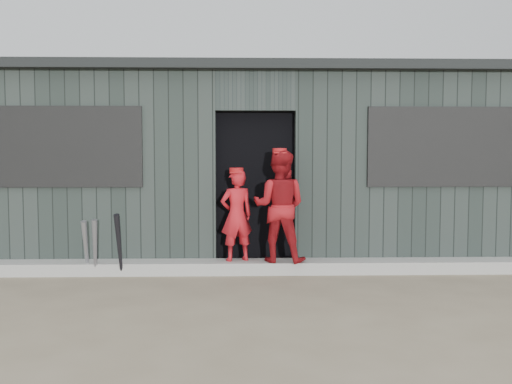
{
  "coord_description": "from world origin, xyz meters",
  "views": [
    {
      "loc": [
        -0.19,
        -5.1,
        1.48
      ],
      "look_at": [
        0.0,
        1.8,
        1.0
      ],
      "focal_mm": 40.0,
      "sensor_mm": 36.0,
      "label": 1
    }
  ],
  "objects_px": {
    "bat_left": "(86,248)",
    "bat_right": "(119,246)",
    "player_red_left": "(237,215)",
    "dugout": "(253,165)",
    "bat_mid": "(95,248)",
    "player_grey_back": "(281,222)",
    "player_red_right": "(279,206)"
  },
  "relations": [
    {
      "from": "bat_mid",
      "to": "player_red_left",
      "type": "bearing_deg",
      "value": 7.96
    },
    {
      "from": "player_red_left",
      "to": "player_grey_back",
      "type": "relative_size",
      "value": 1.02
    },
    {
      "from": "player_red_left",
      "to": "player_red_right",
      "type": "relative_size",
      "value": 0.82
    },
    {
      "from": "bat_mid",
      "to": "dugout",
      "type": "height_order",
      "value": "dugout"
    },
    {
      "from": "bat_mid",
      "to": "player_grey_back",
      "type": "distance_m",
      "value": 2.43
    },
    {
      "from": "bat_right",
      "to": "player_grey_back",
      "type": "bearing_deg",
      "value": 25.25
    },
    {
      "from": "bat_left",
      "to": "dugout",
      "type": "bearing_deg",
      "value": 41.58
    },
    {
      "from": "player_red_left",
      "to": "player_red_right",
      "type": "height_order",
      "value": "player_red_right"
    },
    {
      "from": "bat_right",
      "to": "player_red_right",
      "type": "bearing_deg",
      "value": 6.44
    },
    {
      "from": "bat_mid",
      "to": "bat_right",
      "type": "bearing_deg",
      "value": -9.63
    },
    {
      "from": "bat_right",
      "to": "player_red_right",
      "type": "distance_m",
      "value": 1.96
    },
    {
      "from": "bat_left",
      "to": "bat_mid",
      "type": "xyz_separation_m",
      "value": [
        0.13,
        -0.09,
        0.01
      ]
    },
    {
      "from": "player_red_left",
      "to": "dugout",
      "type": "xyz_separation_m",
      "value": [
        0.24,
        1.66,
        0.58
      ]
    },
    {
      "from": "dugout",
      "to": "player_red_left",
      "type": "bearing_deg",
      "value": -98.14
    },
    {
      "from": "bat_left",
      "to": "bat_right",
      "type": "height_order",
      "value": "bat_right"
    },
    {
      "from": "player_red_left",
      "to": "dugout",
      "type": "height_order",
      "value": "dugout"
    },
    {
      "from": "bat_mid",
      "to": "bat_right",
      "type": "relative_size",
      "value": 0.89
    },
    {
      "from": "player_grey_back",
      "to": "player_red_right",
      "type": "bearing_deg",
      "value": 83.21
    },
    {
      "from": "bat_mid",
      "to": "dugout",
      "type": "xyz_separation_m",
      "value": [
        1.91,
        1.9,
        0.93
      ]
    },
    {
      "from": "bat_mid",
      "to": "dugout",
      "type": "relative_size",
      "value": 0.09
    },
    {
      "from": "player_red_left",
      "to": "player_grey_back",
      "type": "distance_m",
      "value": 0.88
    },
    {
      "from": "bat_left",
      "to": "bat_right",
      "type": "xyz_separation_m",
      "value": [
        0.42,
        -0.14,
        0.05
      ]
    },
    {
      "from": "bat_left",
      "to": "player_grey_back",
      "type": "xyz_separation_m",
      "value": [
        2.39,
        0.79,
        0.21
      ]
    },
    {
      "from": "player_red_right",
      "to": "player_grey_back",
      "type": "height_order",
      "value": "player_red_right"
    },
    {
      "from": "bat_right",
      "to": "player_red_left",
      "type": "height_order",
      "value": "player_red_left"
    },
    {
      "from": "bat_left",
      "to": "player_grey_back",
      "type": "relative_size",
      "value": 0.64
    },
    {
      "from": "bat_left",
      "to": "player_grey_back",
      "type": "distance_m",
      "value": 2.52
    },
    {
      "from": "dugout",
      "to": "bat_left",
      "type": "bearing_deg",
      "value": -138.42
    },
    {
      "from": "bat_mid",
      "to": "dugout",
      "type": "distance_m",
      "value": 2.85
    },
    {
      "from": "player_red_left",
      "to": "dugout",
      "type": "distance_m",
      "value": 1.78
    },
    {
      "from": "player_red_left",
      "to": "bat_mid",
      "type": "bearing_deg",
      "value": -11.86
    },
    {
      "from": "bat_left",
      "to": "bat_mid",
      "type": "bearing_deg",
      "value": -33.9
    }
  ]
}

